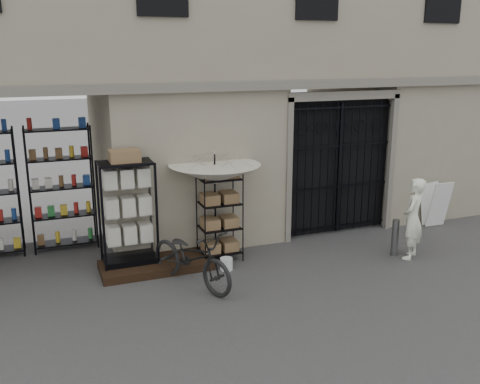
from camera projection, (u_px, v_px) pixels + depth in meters
name	position (u px, v px, depth m)	size (l,w,h in m)	color
ground	(312.00, 282.00, 9.26)	(80.00, 80.00, 0.00)	black
main_building	(231.00, 22.00, 11.72)	(14.00, 4.00, 9.00)	gray
shop_recess	(25.00, 185.00, 9.83)	(3.00, 1.70, 3.00)	black
shop_shelving	(24.00, 191.00, 10.33)	(2.70, 0.50, 2.50)	black
iron_gate	(335.00, 165.00, 11.54)	(2.50, 0.21, 3.00)	black
step_platform	(156.00, 265.00, 9.80)	(2.00, 0.90, 0.15)	black
display_cabinet	(128.00, 218.00, 9.56)	(1.07, 0.86, 2.02)	black
wire_rack	(220.00, 218.00, 10.09)	(0.87, 0.73, 1.70)	black
market_umbrella	(215.00, 169.00, 9.92)	(1.85, 1.87, 2.44)	black
white_bucket	(226.00, 264.00, 9.76)	(0.23, 0.23, 0.22)	silver
bicycle	(192.00, 285.00, 9.15)	(0.67, 1.01, 1.93)	black
steel_bollard	(395.00, 238.00, 10.40)	(0.13, 0.13, 0.73)	#606061
shopkeeper	(409.00, 258.00, 10.36)	(0.58, 1.58, 0.38)	white
easel_sign	(435.00, 203.00, 12.14)	(0.51, 0.58, 1.05)	silver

